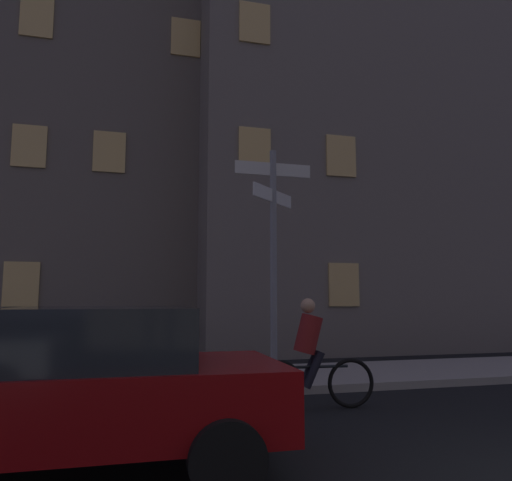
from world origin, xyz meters
The scene contains 6 objects.
sidewalk_kerb centered at (0.00, 6.53, 0.07)m, with size 40.00×2.73×0.14m, color #9E9991.
signpost centered at (-1.26, 5.63, 2.62)m, with size 1.45×1.03×4.20m.
car_far_trailing centered at (-4.21, 2.15, 0.78)m, with size 4.01×2.02×1.52m.
cyclist centered at (-1.15, 4.09, 0.75)m, with size 1.82×0.35×1.61m.
building_left_block centered at (-4.45, 15.12, 7.24)m, with size 10.67×7.34×14.48m.
building_right_block centered at (4.58, 13.95, 10.73)m, with size 12.85×8.48×21.45m.
Camera 1 is at (-3.78, -2.73, 1.60)m, focal length 33.94 mm.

